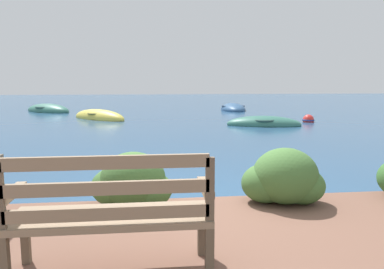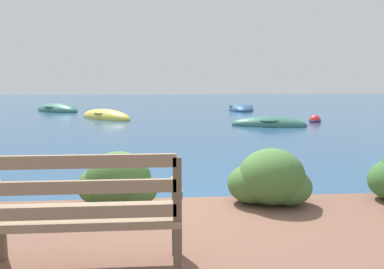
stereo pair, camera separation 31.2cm
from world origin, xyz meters
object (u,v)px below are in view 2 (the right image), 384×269
(park_bench, at_px, (81,211))
(rowboat_nearest, at_px, (269,124))
(rowboat_far, at_px, (241,109))
(mooring_buoy, at_px, (315,120))
(rowboat_outer, at_px, (57,110))
(rowboat_mid, at_px, (106,117))

(park_bench, bearing_deg, rowboat_nearest, 60.80)
(park_bench, distance_m, rowboat_far, 18.27)
(mooring_buoy, bearing_deg, rowboat_nearest, -155.06)
(rowboat_far, bearing_deg, mooring_buoy, 17.75)
(rowboat_far, relative_size, rowboat_outer, 0.88)
(rowboat_nearest, bearing_deg, mooring_buoy, 39.15)
(rowboat_nearest, bearing_deg, park_bench, -98.37)
(rowboat_mid, height_order, rowboat_far, rowboat_mid)
(rowboat_nearest, relative_size, mooring_buoy, 5.90)
(park_bench, relative_size, rowboat_far, 0.53)
(rowboat_nearest, bearing_deg, rowboat_outer, 157.25)
(park_bench, height_order, rowboat_far, park_bench)
(mooring_buoy, bearing_deg, rowboat_mid, 166.23)
(park_bench, xyz_separation_m, rowboat_outer, (-5.05, 17.63, -0.64))
(rowboat_nearest, relative_size, rowboat_outer, 0.92)
(rowboat_mid, xyz_separation_m, mooring_buoy, (8.40, -2.06, 0.02))
(rowboat_nearest, bearing_deg, rowboat_far, 100.70)
(park_bench, xyz_separation_m, rowboat_mid, (-1.90, 13.58, -0.64))
(rowboat_far, xyz_separation_m, rowboat_outer, (-9.87, 0.02, 0.00))
(rowboat_outer, bearing_deg, rowboat_mid, -12.84)
(rowboat_mid, relative_size, rowboat_outer, 0.91)
(park_bench, distance_m, rowboat_mid, 13.73)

